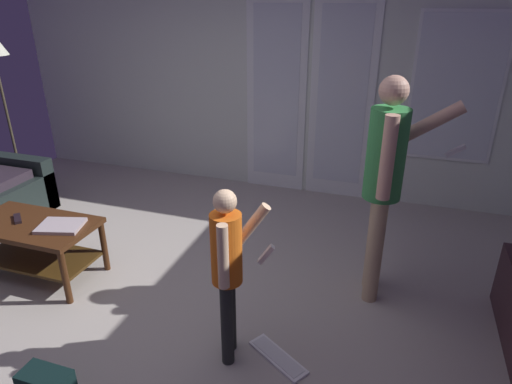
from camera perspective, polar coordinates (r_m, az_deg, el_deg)
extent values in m
cube|color=#A79F97|center=(3.55, -13.47, -14.07)|extent=(6.01, 5.14, 0.02)
cube|color=silver|center=(5.20, -0.02, 14.21)|extent=(6.01, 0.06, 2.52)
cube|color=white|center=(5.12, 2.60, 11.84)|extent=(0.69, 0.02, 2.19)
cube|color=silver|center=(5.10, 2.57, 12.36)|extent=(0.53, 0.01, 1.89)
cube|color=white|center=(4.97, 10.89, 11.09)|extent=(0.69, 0.02, 2.19)
cube|color=silver|center=(4.95, 10.92, 11.62)|extent=(0.53, 0.01, 1.89)
cube|color=white|center=(4.92, 24.21, 11.94)|extent=(0.86, 0.02, 1.47)
cube|color=silver|center=(4.90, 24.22, 11.91)|extent=(0.80, 0.01, 1.41)
cube|color=black|center=(5.55, -28.38, 1.39)|extent=(0.94, 0.16, 0.56)
cube|color=#402210|center=(3.96, -26.75, -3.81)|extent=(1.00, 0.54, 0.04)
cube|color=#40290F|center=(4.09, -26.00, -7.48)|extent=(0.92, 0.46, 0.02)
cylinder|color=#402210|center=(3.63, -23.24, -10.05)|extent=(0.05, 0.05, 0.44)
cylinder|color=#402210|center=(4.52, -28.42, -4.25)|extent=(0.05, 0.05, 0.44)
cylinder|color=#402210|center=(3.93, -18.87, -6.62)|extent=(0.05, 0.05, 0.44)
cylinder|color=tan|center=(3.40, 14.95, -7.52)|extent=(0.11, 0.11, 0.82)
cylinder|color=tan|center=(3.55, 14.92, -6.05)|extent=(0.11, 0.11, 0.82)
cylinder|color=#38944A|center=(3.18, 16.31, 4.62)|extent=(0.27, 0.27, 0.64)
sphere|color=#DFA88F|center=(3.07, 17.26, 12.33)|extent=(0.20, 0.20, 0.20)
cylinder|color=#DFA88F|center=(3.00, 16.49, 4.16)|extent=(0.09, 0.09, 0.57)
cylinder|color=#DFA88F|center=(3.33, 20.62, 7.83)|extent=(0.53, 0.14, 0.39)
cube|color=white|center=(3.41, 24.18, 4.85)|extent=(0.14, 0.05, 0.10)
cylinder|color=#262926|center=(2.85, -3.71, -16.69)|extent=(0.08, 0.08, 0.57)
cylinder|color=#262926|center=(2.94, -3.38, -15.13)|extent=(0.08, 0.08, 0.57)
cylinder|color=orange|center=(2.60, -3.82, -7.28)|extent=(0.19, 0.19, 0.44)
sphere|color=beige|center=(2.46, -4.01, -1.20)|extent=(0.14, 0.14, 0.14)
cylinder|color=beige|center=(2.48, -4.24, -8.28)|extent=(0.06, 0.06, 0.40)
cylinder|color=beige|center=(2.66, -1.08, -4.90)|extent=(0.29, 0.13, 0.36)
cube|color=white|center=(2.74, 1.31, -7.97)|extent=(0.11, 0.06, 0.13)
cylinder|color=#2C2E26|center=(6.15, -27.65, 0.85)|extent=(0.26, 0.26, 0.02)
cylinder|color=#443C2C|center=(5.93, -29.08, 7.79)|extent=(0.03, 0.03, 1.58)
cube|color=white|center=(3.04, 2.81, -20.40)|extent=(0.44, 0.35, 0.02)
cube|color=silver|center=(3.04, 2.82, -20.25)|extent=(0.39, 0.30, 0.00)
cube|color=#B8A9AF|center=(3.77, -23.73, -3.99)|extent=(0.38, 0.33, 0.03)
cube|color=black|center=(4.05, -28.23, -3.01)|extent=(0.16, 0.15, 0.02)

